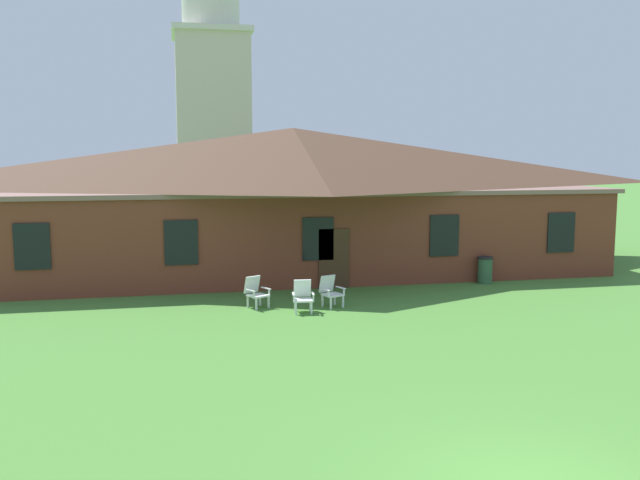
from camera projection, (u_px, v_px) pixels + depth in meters
name	position (u px, v px, depth m)	size (l,w,h in m)	color
brick_building	(293.00, 196.00, 28.34)	(24.20, 10.40, 5.74)	brown
dome_tower	(212.00, 97.00, 45.95)	(5.18, 5.18, 18.54)	beige
lawn_chair_by_porch	(256.00, 291.00, 20.91)	(0.83, 0.86, 0.96)	silver
lawn_chair_near_door	(303.00, 295.00, 20.30)	(0.69, 0.72, 0.96)	white
lawn_chair_left_end	(330.00, 290.00, 21.04)	(0.78, 0.83, 0.96)	white
trash_bin	(485.00, 270.00, 24.78)	(0.56, 0.56, 0.98)	#335638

